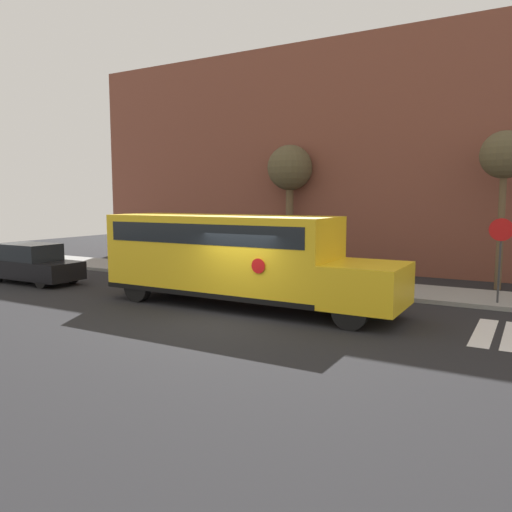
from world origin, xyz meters
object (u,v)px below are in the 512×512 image
object	(u,v)px
tree_near_sidewalk	(505,158)
tree_far_sidewalk	(290,171)
school_bus	(233,255)
parked_car	(32,264)
stop_sign	(500,248)

from	to	relation	value
tree_near_sidewalk	tree_far_sidewalk	xyz separation A→B (m)	(-9.67, 1.25, -0.15)
school_bus	parked_car	world-z (taller)	school_bus
stop_sign	tree_far_sidewalk	bearing A→B (deg)	153.95
stop_sign	tree_far_sidewalk	distance (m)	11.43
stop_sign	tree_far_sidewalk	xyz separation A→B (m)	(-9.91, 4.84, 2.98)
parked_car	tree_near_sidewalk	distance (m)	19.51
school_bus	tree_far_sidewalk	xyz separation A→B (m)	(-2.21, 8.87, 3.22)
parked_car	stop_sign	size ratio (longest dim) A/B	1.52
stop_sign	tree_far_sidewalk	world-z (taller)	tree_far_sidewalk
school_bus	parked_car	distance (m)	9.88
tree_far_sidewalk	stop_sign	bearing A→B (deg)	-26.05
parked_car	tree_near_sidewalk	size ratio (longest dim) A/B	0.72
school_bus	stop_sign	size ratio (longest dim) A/B	3.44
school_bus	tree_near_sidewalk	world-z (taller)	tree_near_sidewalk
parked_car	tree_far_sidewalk	xyz separation A→B (m)	(7.63, 9.20, 4.13)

